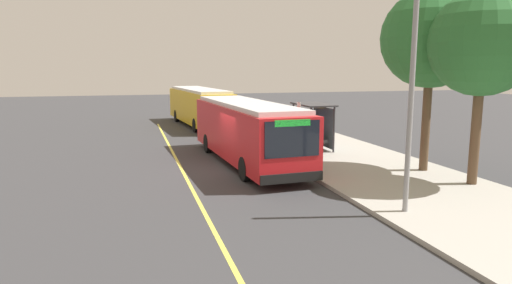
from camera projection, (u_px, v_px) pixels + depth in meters
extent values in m
plane|color=#38383A|center=(232.00, 170.00, 20.25)|extent=(120.00, 120.00, 0.00)
cube|color=#A8A399|center=(353.00, 161.00, 21.84)|extent=(44.00, 6.40, 0.15)
cube|color=#E0D64C|center=(183.00, 173.00, 19.67)|extent=(36.00, 0.14, 0.01)
cube|color=red|center=(246.00, 131.00, 21.51)|extent=(11.06, 3.18, 2.40)
cube|color=silver|center=(246.00, 104.00, 21.30)|extent=(10.17, 2.88, 0.20)
cube|color=black|center=(292.00, 139.00, 16.33)|extent=(0.17, 2.17, 1.34)
cube|color=black|center=(272.00, 124.00, 21.88)|extent=(9.60, 0.60, 1.06)
cube|color=white|center=(271.00, 150.00, 22.09)|extent=(10.37, 0.63, 0.28)
cube|color=#26D83F|center=(293.00, 123.00, 16.23)|extent=(0.11, 1.40, 0.24)
cube|color=black|center=(292.00, 178.00, 16.56)|extent=(0.23, 2.50, 0.36)
cylinder|color=black|center=(297.00, 165.00, 18.90)|extent=(1.01, 0.34, 1.00)
cylinder|color=black|center=(245.00, 169.00, 18.15)|extent=(1.01, 0.34, 1.00)
cylinder|color=black|center=(248.00, 141.00, 25.12)|extent=(1.01, 0.34, 1.00)
cylinder|color=black|center=(208.00, 143.00, 24.37)|extent=(1.01, 0.34, 1.00)
cube|color=gold|center=(199.00, 106.00, 35.44)|extent=(11.59, 3.59, 2.40)
cube|color=silver|center=(199.00, 90.00, 35.23)|extent=(10.66, 3.25, 0.20)
cube|color=black|center=(220.00, 107.00, 30.11)|extent=(0.24, 2.16, 1.34)
cube|color=black|center=(215.00, 102.00, 35.85)|extent=(9.99, 0.96, 1.06)
cube|color=black|center=(215.00, 118.00, 36.06)|extent=(10.79, 1.03, 0.28)
cube|color=#26D83F|center=(220.00, 98.00, 30.01)|extent=(0.16, 1.40, 0.24)
cube|color=black|center=(220.00, 128.00, 30.33)|extent=(0.31, 2.50, 0.36)
cylinder|color=black|center=(227.00, 124.00, 32.77)|extent=(1.02, 0.37, 1.00)
cylinder|color=black|center=(196.00, 125.00, 31.95)|extent=(1.02, 0.37, 1.00)
cylinder|color=black|center=(203.00, 115.00, 39.18)|extent=(1.02, 0.37, 1.00)
cylinder|color=black|center=(177.00, 116.00, 38.36)|extent=(1.02, 0.37, 1.00)
cylinder|color=#333338|center=(334.00, 130.00, 23.44)|extent=(0.10, 0.10, 2.40)
cylinder|color=#333338|center=(311.00, 131.00, 23.10)|extent=(0.10, 0.10, 2.40)
cylinder|color=#333338|center=(314.00, 124.00, 25.91)|extent=(0.10, 0.10, 2.40)
cylinder|color=#333338|center=(293.00, 125.00, 25.57)|extent=(0.10, 0.10, 2.40)
cube|color=#333338|center=(313.00, 104.00, 24.30)|extent=(2.90, 1.60, 0.08)
cube|color=#4C606B|center=(324.00, 127.00, 24.68)|extent=(2.47, 0.04, 2.16)
cube|color=navy|center=(304.00, 125.00, 25.75)|extent=(0.06, 1.11, 1.82)
cube|color=brown|center=(313.00, 141.00, 24.39)|extent=(1.60, 0.44, 0.06)
cube|color=brown|center=(317.00, 136.00, 24.41)|extent=(1.60, 0.05, 0.44)
cube|color=#333338|center=(308.00, 143.00, 25.11)|extent=(0.08, 0.40, 0.45)
cube|color=#333338|center=(318.00, 148.00, 23.74)|extent=(0.08, 0.40, 0.45)
cylinder|color=#333338|center=(299.00, 131.00, 21.38)|extent=(0.07, 0.07, 2.80)
cube|color=white|center=(299.00, 108.00, 21.19)|extent=(0.44, 0.03, 0.56)
cube|color=red|center=(299.00, 108.00, 21.19)|extent=(0.40, 0.01, 0.16)
cylinder|color=#282D47|center=(304.00, 143.00, 23.84)|extent=(0.14, 0.14, 0.85)
cylinder|color=#282D47|center=(301.00, 144.00, 23.80)|extent=(0.14, 0.14, 0.85)
cube|color=#338C4C|center=(303.00, 130.00, 23.70)|extent=(0.24, 0.40, 0.62)
sphere|color=tan|center=(303.00, 122.00, 23.63)|extent=(0.22, 0.22, 0.22)
cylinder|color=brown|center=(475.00, 134.00, 16.92)|extent=(0.36, 0.36, 3.83)
sphere|color=#28662D|center=(483.00, 43.00, 16.37)|extent=(3.90, 3.90, 3.90)
cylinder|color=brown|center=(426.00, 124.00, 19.21)|extent=(0.36, 0.36, 4.06)
sphere|color=#28662D|center=(431.00, 38.00, 18.63)|extent=(4.14, 4.14, 4.14)
cylinder|color=gray|center=(411.00, 108.00, 13.40)|extent=(0.16, 0.16, 6.40)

